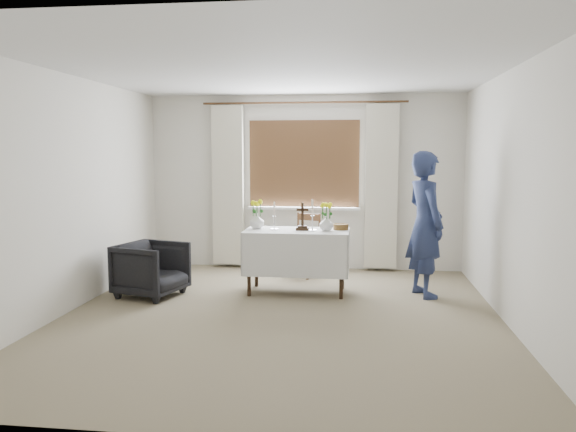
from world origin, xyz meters
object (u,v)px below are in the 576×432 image
object	(u,v)px
flower_vase_left	(257,221)
flower_vase_right	(326,224)
wooden_cross	(303,216)
person	(425,224)
altar_table	(297,261)
armchair	(151,269)
wooden_chair	(303,245)

from	to	relation	value
flower_vase_left	flower_vase_right	world-z (taller)	flower_vase_left
wooden_cross	flower_vase_right	distance (m)	0.30
wooden_cross	person	bearing A→B (deg)	-0.08
altar_table	armchair	bearing A→B (deg)	-167.30
wooden_chair	flower_vase_left	xyz separation A→B (m)	(-0.48, -0.85, 0.43)
wooden_chair	armchair	xyz separation A→B (m)	(-1.66, -1.30, -0.11)
wooden_chair	altar_table	bearing A→B (deg)	-64.85
altar_table	flower_vase_right	bearing A→B (deg)	-3.40
flower_vase_left	wooden_cross	bearing A→B (deg)	-7.50
altar_table	flower_vase_right	distance (m)	0.59
wooden_chair	flower_vase_right	bearing A→B (deg)	-44.68
person	flower_vase_left	distance (m)	2.00
wooden_chair	armchair	bearing A→B (deg)	-118.06
altar_table	wooden_cross	xyz separation A→B (m)	(0.07, -0.00, 0.55)
altar_table	flower_vase_right	size ratio (longest dim) A/B	7.16
armchair	flower_vase_right	size ratio (longest dim) A/B	4.05
wooden_cross	wooden_chair	bearing A→B (deg)	93.65
altar_table	person	size ratio (longest dim) A/B	0.73
wooden_chair	flower_vase_right	size ratio (longest dim) A/B	4.91
flower_vase_left	flower_vase_right	size ratio (longest dim) A/B	1.06
person	wooden_cross	size ratio (longest dim) A/B	5.18
person	wooden_cross	distance (m)	1.44
altar_table	wooden_chair	bearing A→B (deg)	91.39
armchair	wooden_cross	xyz separation A→B (m)	(1.75, 0.38, 0.61)
altar_table	wooden_cross	world-z (taller)	wooden_cross
altar_table	flower_vase_left	xyz separation A→B (m)	(-0.50, 0.07, 0.47)
flower_vase_left	armchair	bearing A→B (deg)	-159.05
person	flower_vase_right	bearing A→B (deg)	71.51
armchair	wooden_cross	world-z (taller)	wooden_cross
wooden_chair	armchair	distance (m)	2.11
wooden_cross	flower_vase_left	xyz separation A→B (m)	(-0.57, 0.07, -0.07)
wooden_cross	flower_vase_right	bearing A→B (deg)	-5.75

